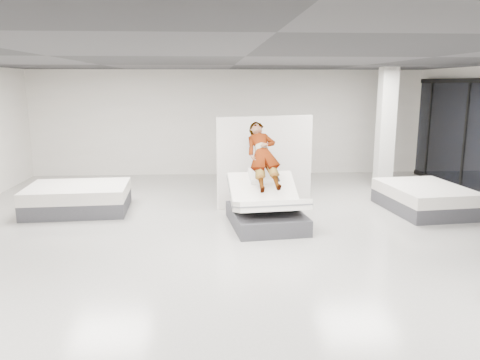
{
  "coord_description": "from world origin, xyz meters",
  "views": [
    {
      "loc": [
        -0.54,
        -7.43,
        2.8
      ],
      "look_at": [
        -0.01,
        1.2,
        1.0
      ],
      "focal_mm": 35.0,
      "sensor_mm": 36.0,
      "label": 1
    }
  ],
  "objects": [
    {
      "name": "divider_panel",
      "position": [
        0.69,
        3.05,
        1.04
      ],
      "size": [
        2.23,
        0.68,
        2.07
      ],
      "primitive_type": "cube",
      "rotation": [
        0.0,
        0.0,
        0.26
      ],
      "color": "silver",
      "rests_on": "floor"
    },
    {
      "name": "flat_bed_right_far",
      "position": [
        4.18,
        2.38,
        0.28
      ],
      "size": [
        1.76,
        2.23,
        0.57
      ],
      "color": "#3B3C41",
      "rests_on": "floor"
    },
    {
      "name": "room",
      "position": [
        0.0,
        0.0,
        1.6
      ],
      "size": [
        14.0,
        14.04,
        3.2
      ],
      "color": "#A6A39D",
      "rests_on": "ground"
    },
    {
      "name": "flat_bed_left_far",
      "position": [
        -3.5,
        2.83,
        0.29
      ],
      "size": [
        2.23,
        1.73,
        0.59
      ],
      "color": "#3B3C41",
      "rests_on": "floor"
    },
    {
      "name": "hero_bed",
      "position": [
        0.53,
        1.49,
        0.35
      ],
      "size": [
        1.56,
        1.95,
        1.09
      ],
      "color": "#3B3C41",
      "rests_on": "floor"
    },
    {
      "name": "column",
      "position": [
        4.0,
        4.5,
        1.6
      ],
      "size": [
        0.4,
        0.4,
        3.2
      ],
      "primitive_type": "cube",
      "color": "beige",
      "rests_on": "floor"
    },
    {
      "name": "person",
      "position": [
        0.49,
        1.8,
        1.15
      ],
      "size": [
        0.79,
        1.53,
        1.5
      ],
      "primitive_type": "imported",
      "rotation": [
        0.77,
        0.0,
        0.12
      ],
      "color": "slate",
      "rests_on": "hero_bed"
    },
    {
      "name": "remote",
      "position": [
        0.75,
        1.47,
        0.95
      ],
      "size": [
        0.07,
        0.15,
        0.08
      ],
      "primitive_type": "cube",
      "rotation": [
        0.35,
        0.0,
        0.12
      ],
      "color": "black",
      "rests_on": "person"
    }
  ]
}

